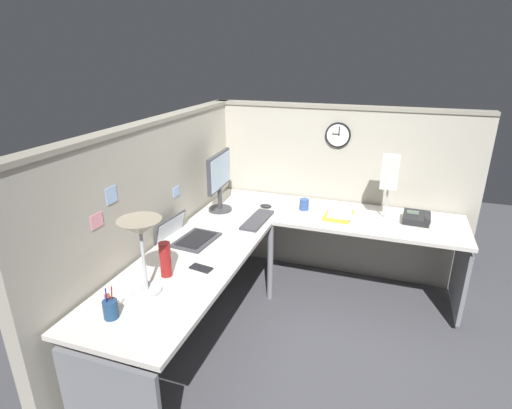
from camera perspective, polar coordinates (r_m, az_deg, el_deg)
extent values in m
plane|color=#47474C|center=(3.46, 3.76, -14.82)|extent=(6.80, 6.80, 0.00)
cube|color=#A8A393|center=(3.10, -13.50, -3.40)|extent=(2.57, 0.10, 1.55)
cube|color=gray|center=(2.87, -14.84, 11.14)|extent=(2.57, 0.12, 0.03)
cube|color=#A8A393|center=(3.83, 11.35, 1.52)|extent=(0.10, 2.37, 1.55)
cube|color=gray|center=(3.65, 12.24, 13.30)|extent=(0.12, 2.37, 0.03)
cube|color=beige|center=(2.93, -6.82, -5.66)|extent=(2.35, 0.66, 0.03)
cube|color=beige|center=(3.45, 15.89, -2.14)|extent=(0.66, 1.49, 0.03)
cylinder|color=slate|center=(3.44, 2.02, -8.12)|extent=(0.05, 0.05, 0.70)
cube|color=slate|center=(3.66, 26.80, -8.71)|extent=(0.58, 0.03, 0.60)
cylinder|color=#38383D|center=(3.49, -5.06, -0.65)|extent=(0.20, 0.20, 0.02)
cylinder|color=#38383D|center=(3.46, -5.12, 0.89)|extent=(0.04, 0.04, 0.20)
cube|color=#38383D|center=(3.38, -5.25, 4.71)|extent=(0.46, 0.06, 0.30)
cube|color=#99B2D1|center=(3.38, -4.96, 4.69)|extent=(0.42, 0.03, 0.26)
cube|color=#38383D|center=(2.96, -8.42, -4.96)|extent=(0.36, 0.27, 0.02)
cube|color=black|center=(2.96, -8.43, -4.78)|extent=(0.31, 0.21, 0.00)
cube|color=#38383D|center=(3.07, -12.03, -3.53)|extent=(0.34, 0.10, 0.22)
cube|color=silver|center=(3.06, -11.91, -3.55)|extent=(0.31, 0.08, 0.18)
cube|color=#38383D|center=(3.26, 0.20, -2.18)|extent=(0.43, 0.16, 0.02)
ellipsoid|color=#232326|center=(3.53, 1.40, -0.20)|extent=(0.06, 0.10, 0.03)
cylinder|color=#B7BABF|center=(2.44, -15.11, -11.55)|extent=(0.17, 0.17, 0.02)
cylinder|color=#B7BABF|center=(2.35, -15.55, -7.58)|extent=(0.02, 0.02, 0.38)
cone|color=gray|center=(2.26, -16.03, -3.11)|extent=(0.24, 0.24, 0.09)
cylinder|color=navy|center=(2.26, -19.80, -13.72)|extent=(0.08, 0.08, 0.10)
cylinder|color=#1E1EB2|center=(2.22, -20.37, -12.43)|extent=(0.01, 0.02, 0.13)
cylinder|color=#B21E1E|center=(2.23, -19.66, -12.20)|extent=(0.01, 0.02, 0.13)
cylinder|color=#D8591E|center=(2.23, -20.27, -11.98)|extent=(0.03, 0.03, 0.01)
cube|color=black|center=(2.60, -7.74, -8.87)|extent=(0.09, 0.15, 0.01)
cylinder|color=maroon|center=(2.52, -12.65, -7.55)|extent=(0.07, 0.07, 0.22)
cube|color=#232326|center=(3.47, 21.63, -1.84)|extent=(0.20, 0.21, 0.10)
cube|color=#8CA58C|center=(3.45, 21.23, -1.16)|extent=(0.02, 0.09, 0.04)
cube|color=#232326|center=(3.46, 23.07, -1.72)|extent=(0.19, 0.05, 0.04)
cube|color=yellow|center=(3.42, 11.53, -1.48)|extent=(0.29, 0.23, 0.02)
cube|color=silver|center=(3.42, 11.76, -1.07)|extent=(0.27, 0.21, 0.02)
cylinder|color=#B7BABF|center=(3.47, 17.63, -1.85)|extent=(0.11, 0.11, 0.01)
cylinder|color=#B7BABF|center=(3.42, 17.87, 0.22)|extent=(0.02, 0.02, 0.27)
cube|color=silver|center=(3.34, 18.36, 4.40)|extent=(0.13, 0.13, 0.26)
cylinder|color=#2D4C8C|center=(3.51, 6.81, 0.02)|extent=(0.08, 0.08, 0.10)
cylinder|color=black|center=(3.64, 11.49, 9.58)|extent=(0.03, 0.22, 0.22)
cylinder|color=white|center=(3.62, 11.45, 9.53)|extent=(0.00, 0.19, 0.19)
cube|color=black|center=(3.62, 11.14, 9.71)|extent=(0.00, 0.06, 0.01)
cube|color=black|center=(3.61, 11.65, 10.05)|extent=(0.00, 0.01, 0.08)
cube|color=#99B7E5|center=(2.50, -19.72, 1.27)|extent=(0.09, 0.00, 0.10)
cube|color=#99B7E5|center=(3.14, -11.16, 1.80)|extent=(0.09, 0.00, 0.07)
cube|color=pink|center=(2.43, -21.53, -2.14)|extent=(0.10, 0.00, 0.08)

